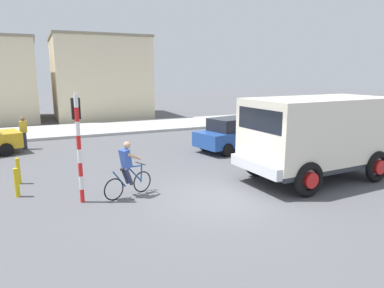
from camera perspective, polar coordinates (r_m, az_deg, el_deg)
ground_plane at (r=10.71m, az=4.00°, el=-8.93°), size 120.00×120.00×0.00m
sidewalk_far at (r=24.15m, az=-12.56°, el=2.62°), size 80.00×5.00×0.16m
truck_foreground at (r=12.98m, az=19.74°, el=1.69°), size 5.55×3.06×2.90m
cyclist at (r=10.83m, az=-10.49°, el=-4.06°), size 1.63×0.74×1.72m
traffic_light_pole at (r=10.47m, az=-18.18°, el=1.76°), size 0.24×0.43×3.20m
car_red_near at (r=17.19m, az=6.92°, el=1.71°), size 4.28×2.55×1.60m
car_white_mid at (r=22.05m, az=13.08°, el=3.69°), size 4.31×2.70×1.60m
pedestrian_near_kerb at (r=19.10m, az=-25.81°, el=1.71°), size 0.34×0.22×1.62m
bollard_near at (r=11.98m, az=-26.75°, el=-5.67°), size 0.14×0.14×0.90m
bollard_far at (r=13.33m, az=-26.54°, el=-3.98°), size 0.14×0.14×0.90m
building_mid_block at (r=31.03m, az=-14.96°, el=10.44°), size 7.41×7.76×6.61m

